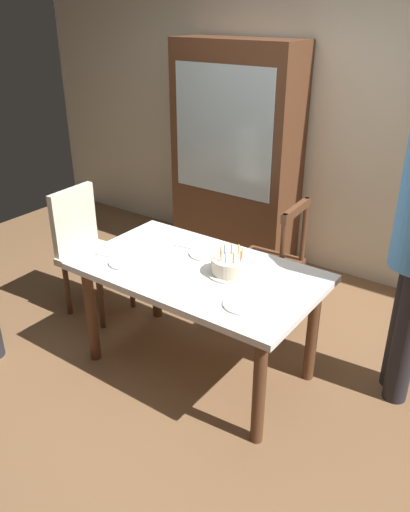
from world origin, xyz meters
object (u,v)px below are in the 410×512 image
plate_near_guest (244,304)px  chair_spindle_back (269,266)px  birthday_cake (231,266)px  chair_upholstered (87,245)px  plate_far_side (207,254)px  china_cabinet (236,156)px  dining_table (198,283)px  plate_near_celebrant (127,262)px

plate_near_guest → chair_spindle_back: chair_spindle_back is taller
chair_spindle_back → birthday_cake: bearing=-81.1°
plate_near_guest → chair_upholstered: size_ratio=0.23×
plate_far_side → china_cabinet: bearing=115.8°
chair_spindle_back → chair_upholstered: size_ratio=1.00×
dining_table → chair_upholstered: chair_upholstered is taller
dining_table → plate_near_celebrant: (-0.40, -0.19, 0.10)m
plate_near_celebrant → plate_far_side: same height
chair_spindle_back → china_cabinet: china_cabinet is taller
plate_near_celebrant → dining_table: bearing=25.4°
plate_near_guest → chair_spindle_back: bearing=110.7°
birthday_cake → china_cabinet: 1.76m
plate_near_celebrant → plate_far_side: 0.50m
plate_near_celebrant → china_cabinet: size_ratio=0.12×
plate_far_side → dining_table: bearing=-69.1°
birthday_cake → china_cabinet: bearing=121.7°
plate_far_side → china_cabinet: 1.53m
chair_spindle_back → chair_upholstered: bearing=-152.6°
plate_far_side → china_cabinet: size_ratio=0.12×
chair_spindle_back → plate_near_celebrant: bearing=-117.2°
birthday_cake → plate_near_celebrant: (-0.59, -0.25, -0.04)m
plate_near_celebrant → chair_spindle_back: (0.48, 0.93, -0.27)m
plate_far_side → china_cabinet: (-0.66, 1.37, 0.22)m
dining_table → chair_upholstered: bearing=173.7°
chair_upholstered → china_cabinet: china_cabinet is taller
dining_table → china_cabinet: 1.75m
dining_table → plate_near_guest: bearing=-23.6°
plate_far_side → chair_upholstered: chair_upholstered is taller
birthday_cake → plate_far_side: size_ratio=1.27×
plate_far_side → chair_upholstered: 1.06m
dining_table → birthday_cake: bearing=18.9°
plate_near_celebrant → plate_near_guest: 0.83m
birthday_cake → plate_near_guest: size_ratio=1.27×
chair_upholstered → plate_near_celebrant: bearing=-23.5°
plate_near_celebrant → chair_upholstered: 0.81m
birthday_cake → plate_far_side: (-0.26, 0.13, -0.04)m
plate_near_guest → chair_upholstered: chair_upholstered is taller
dining_table → chair_spindle_back: size_ratio=1.52×
dining_table → plate_far_side: 0.23m
plate_near_guest → chair_upholstered: bearing=168.6°
birthday_cake → plate_near_celebrant: 0.64m
birthday_cake → chair_upholstered: bearing=177.5°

